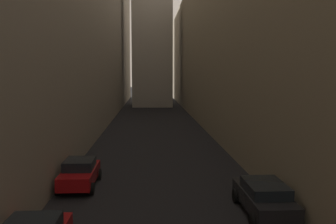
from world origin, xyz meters
TOP-DOWN VIEW (x-y plane):
  - ground_plane at (0.00, 48.00)m, footprint 264.00×264.00m
  - building_block_left at (-11.56, 50.00)m, footprint 12.13×108.00m
  - building_block_right at (12.77, 50.00)m, footprint 14.54×108.00m
  - parked_car_left_far at (-4.40, 26.51)m, footprint 1.91×4.07m
  - parked_car_right_far at (4.40, 22.10)m, footprint 1.98×4.44m

SIDE VIEW (x-z plane):
  - ground_plane at x=0.00m, z-range 0.00..0.00m
  - parked_car_left_far at x=-4.40m, z-range 0.02..1.55m
  - parked_car_right_far at x=4.40m, z-range 0.05..1.53m
  - building_block_right at x=12.77m, z-range 0.00..19.51m
  - building_block_left at x=-11.56m, z-range 0.00..25.13m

